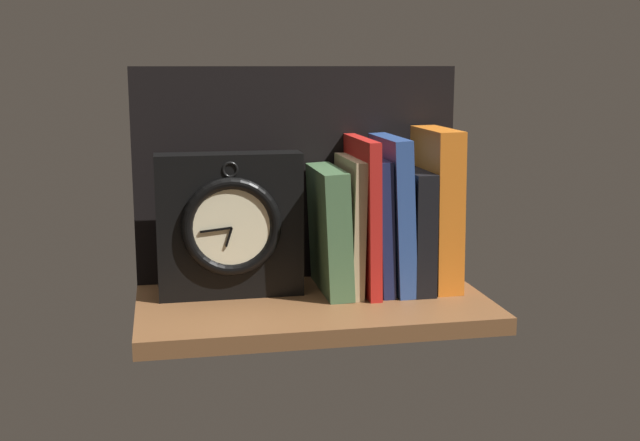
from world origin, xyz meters
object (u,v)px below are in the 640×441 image
at_px(book_black_skeptic, 412,228).
at_px(book_navy_bierce, 376,223).
at_px(book_tan_shortstories, 349,224).
at_px(framed_clock, 230,225).
at_px(book_blue_modern, 392,213).
at_px(book_orange_pandolfini, 436,208).
at_px(book_red_requiem, 362,214).
at_px(book_green_romantic, 329,230).

bearing_deg(book_black_skeptic, book_navy_bierce, -180.00).
bearing_deg(book_tan_shortstories, framed_clock, -179.67).
relative_size(book_blue_modern, book_orange_pandolfini, 0.95).
bearing_deg(book_red_requiem, book_tan_shortstories, 180.00).
bearing_deg(framed_clock, book_red_requiem, 0.30).
bearing_deg(book_tan_shortstories, book_red_requiem, 0.00).
xyz_separation_m(book_navy_bierce, book_orange_pandolfini, (0.10, 0.00, 0.02)).
height_order(book_navy_bierce, framed_clock, framed_clock).
height_order(book_black_skeptic, framed_clock, framed_clock).
bearing_deg(book_orange_pandolfini, book_black_skeptic, 180.00).
distance_m(book_red_requiem, book_navy_bierce, 0.03).
xyz_separation_m(book_red_requiem, book_orange_pandolfini, (0.12, 0.00, 0.01)).
distance_m(book_tan_shortstories, book_navy_bierce, 0.04).
xyz_separation_m(book_green_romantic, framed_clock, (-0.15, -0.00, 0.01)).
bearing_deg(book_tan_shortstories, book_green_romantic, 180.00).
bearing_deg(book_blue_modern, book_green_romantic, 180.00).
bearing_deg(book_green_romantic, book_red_requiem, 0.00).
relative_size(book_green_romantic, book_tan_shortstories, 0.93).
bearing_deg(book_red_requiem, book_orange_pandolfini, 0.00).
xyz_separation_m(book_red_requiem, book_blue_modern, (0.05, 0.00, 0.00)).
relative_size(book_green_romantic, framed_clock, 0.88).
distance_m(book_navy_bierce, framed_clock, 0.23).
distance_m(book_green_romantic, book_tan_shortstories, 0.03).
distance_m(book_navy_bierce, book_orange_pandolfini, 0.10).
bearing_deg(book_blue_modern, book_tan_shortstories, 180.00).
bearing_deg(book_navy_bierce, book_tan_shortstories, 180.00).
bearing_deg(book_black_skeptic, book_blue_modern, -180.00).
height_order(book_green_romantic, book_orange_pandolfini, book_orange_pandolfini).
distance_m(book_red_requiem, book_blue_modern, 0.05).
relative_size(book_red_requiem, book_orange_pandolfini, 0.95).
bearing_deg(framed_clock, book_black_skeptic, 0.21).
distance_m(book_green_romantic, book_orange_pandolfini, 0.17).
bearing_deg(book_red_requiem, framed_clock, -179.70).
bearing_deg(book_navy_bierce, book_red_requiem, 180.00).
relative_size(book_blue_modern, book_black_skeptic, 1.27).
bearing_deg(book_green_romantic, book_black_skeptic, 0.00).
relative_size(book_orange_pandolfini, framed_clock, 1.14).
relative_size(book_blue_modern, framed_clock, 1.09).
distance_m(book_red_requiem, book_black_skeptic, 0.08).
height_order(book_blue_modern, framed_clock, book_blue_modern).
bearing_deg(book_blue_modern, book_black_skeptic, 0.00).
bearing_deg(book_tan_shortstories, book_orange_pandolfini, 0.00).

